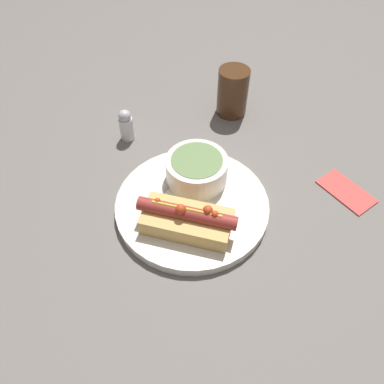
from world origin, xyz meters
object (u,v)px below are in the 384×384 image
object	(u,v)px
spoon	(177,174)
drinking_glass	(233,92)
hot_dog	(187,219)
soup_bowl	(197,169)
salt_shaker	(126,125)

from	to	relation	value
spoon	drinking_glass	xyz separation A→B (m)	(-0.01, 0.25, 0.03)
hot_dog	soup_bowl	xyz separation A→B (m)	(-0.04, 0.10, 0.01)
spoon	salt_shaker	world-z (taller)	salt_shaker
hot_dog	drinking_glass	size ratio (longest dim) A/B	1.55
drinking_glass	hot_dog	bearing A→B (deg)	-75.35
spoon	salt_shaker	size ratio (longest dim) A/B	1.95
soup_bowl	salt_shaker	distance (m)	0.20
hot_dog	drinking_glass	distance (m)	0.36
spoon	drinking_glass	size ratio (longest dim) A/B	1.31
hot_dog	spoon	bearing A→B (deg)	114.50
drinking_glass	salt_shaker	distance (m)	0.25
soup_bowl	drinking_glass	world-z (taller)	drinking_glass
soup_bowl	drinking_glass	xyz separation A→B (m)	(-0.05, 0.24, 0.01)
spoon	salt_shaker	distance (m)	0.17
soup_bowl	spoon	bearing A→B (deg)	-163.92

